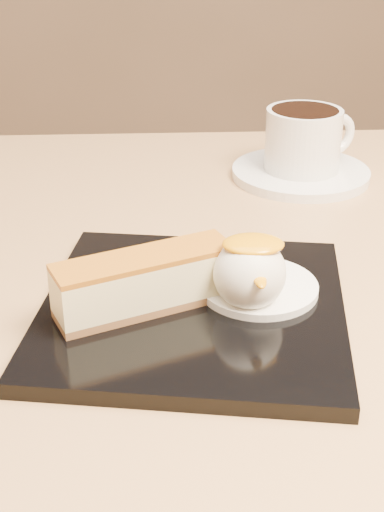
{
  "coord_description": "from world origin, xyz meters",
  "views": [
    {
      "loc": [
        -0.08,
        -0.5,
        1.0
      ],
      "look_at": [
        -0.06,
        -0.03,
        0.76
      ],
      "focal_mm": 50.0,
      "sensor_mm": 36.0,
      "label": 1
    }
  ],
  "objects": [
    {
      "name": "ice_cream_scoop",
      "position": [
        -0.02,
        -0.05,
        0.76
      ],
      "size": [
        0.05,
        0.05,
        0.05
      ],
      "primitive_type": "sphere",
      "color": "white",
      "rests_on": "cream_smear"
    },
    {
      "name": "table",
      "position": [
        0.0,
        0.0,
        0.56
      ],
      "size": [
        0.8,
        0.8,
        0.72
      ],
      "color": "black",
      "rests_on": "ground"
    },
    {
      "name": "mango_sauce",
      "position": [
        -0.02,
        -0.05,
        0.78
      ],
      "size": [
        0.04,
        0.03,
        0.01
      ],
      "primitive_type": "ellipsoid",
      "color": "orange",
      "rests_on": "ice_cream_scoop"
    },
    {
      "name": "dessert_plate",
      "position": [
        -0.06,
        -0.05,
        0.73
      ],
      "size": [
        0.25,
        0.25,
        0.01
      ],
      "primitive_type": "cube",
      "rotation": [
        0.0,
        0.0,
        -0.16
      ],
      "color": "black",
      "rests_on": "table"
    },
    {
      "name": "mint_sprig",
      "position": [
        -0.04,
        -0.01,
        0.74
      ],
      "size": [
        0.03,
        0.02,
        0.0
      ],
      "color": "green",
      "rests_on": "cream_smear"
    },
    {
      "name": "cream_smear",
      "position": [
        -0.01,
        -0.03,
        0.73
      ],
      "size": [
        0.09,
        0.09,
        0.01
      ],
      "primitive_type": "cylinder",
      "color": "white",
      "rests_on": "dessert_plate"
    },
    {
      "name": "saucer",
      "position": [
        0.07,
        0.23,
        0.72
      ],
      "size": [
        0.15,
        0.15,
        0.01
      ],
      "primitive_type": "cylinder",
      "color": "white",
      "rests_on": "table"
    },
    {
      "name": "cheesecake",
      "position": [
        -0.09,
        -0.05,
        0.75
      ],
      "size": [
        0.13,
        0.08,
        0.04
      ],
      "rotation": [
        0.0,
        0.0,
        0.4
      ],
      "color": "brown",
      "rests_on": "dessert_plate"
    },
    {
      "name": "coffee_cup",
      "position": [
        0.07,
        0.23,
        0.76
      ],
      "size": [
        0.1,
        0.08,
        0.07
      ],
      "rotation": [
        0.0,
        0.0,
        0.42
      ],
      "color": "white",
      "rests_on": "saucer"
    }
  ]
}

